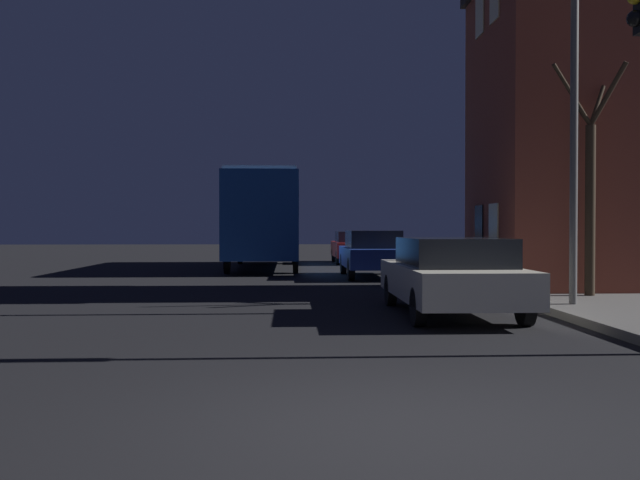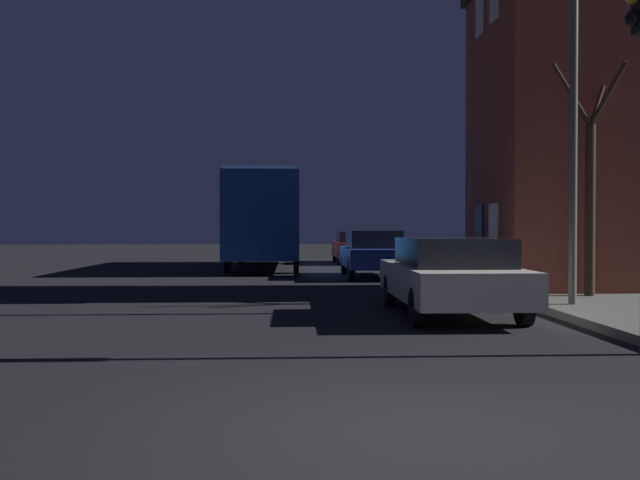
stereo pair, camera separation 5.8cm
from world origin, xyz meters
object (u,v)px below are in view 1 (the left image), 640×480
Objects in this scene: car_near_lane at (451,274)px; car_far_lane at (355,246)px; car_mid_lane at (372,252)px; streetlamp at (549,57)px; bus at (265,213)px; bare_tree at (590,186)px.

car_near_lane is 1.05× the size of car_far_lane.
car_far_lane is (-0.00, 18.21, 0.01)m from car_near_lane.
car_mid_lane is 1.02× the size of car_far_lane.
streetlamp is at bearing -84.02° from car_far_lane.
car_near_lane is 18.21m from car_far_lane.
bus is at bearing 111.47° from streetlamp.
streetlamp is 10.13m from car_mid_lane.
car_mid_lane is at bearing 115.59° from bare_tree.
car_mid_lane reaches higher than car_near_lane.
streetlamp is 1.37× the size of car_far_lane.
car_far_lane is (-3.33, 16.23, -1.66)m from bare_tree.
bare_tree is 14.57m from bus.
bus is 2.24× the size of car_far_lane.
streetlamp is at bearing -132.50° from bare_tree.
streetlamp reaches higher than car_far_lane.
streetlamp is 0.61× the size of bus.
car_near_lane is (3.77, -14.71, -1.36)m from bus.
streetlamp reaches higher than bus.
car_near_lane is at bearing -75.63° from bus.
bus is at bearing -137.05° from car_far_lane.
bus reaches higher than car_mid_lane.
car_mid_lane is (3.49, -5.20, -1.31)m from bus.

